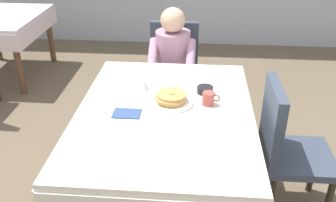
{
  "coord_description": "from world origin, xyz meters",
  "views": [
    {
      "loc": [
        0.19,
        -2.04,
        1.91
      ],
      "look_at": [
        0.02,
        0.03,
        0.79
      ],
      "focal_mm": 40.2,
      "sensor_mm": 36.0,
      "label": 1
    }
  ],
  "objects_px": {
    "knife_right_of_plate": "(201,106)",
    "diner_person": "(172,60)",
    "syrup_pitcher": "(144,85)",
    "chair_right_side": "(285,143)",
    "fork_left_of_plate": "(142,103)",
    "bowl_butter": "(205,90)",
    "cup_coffee": "(209,98)",
    "dining_table_main": "(165,122)",
    "chair_diner": "(174,67)",
    "background_table_far": "(1,25)",
    "breakfast_stack": "(171,97)",
    "spoon_near_edge": "(161,129)",
    "plate_breakfast": "(171,102)"
  },
  "relations": [
    {
      "from": "chair_right_side",
      "to": "breakfast_stack",
      "type": "bearing_deg",
      "value": -96.74
    },
    {
      "from": "knife_right_of_plate",
      "to": "background_table_far",
      "type": "height_order",
      "value": "knife_right_of_plate"
    },
    {
      "from": "diner_person",
      "to": "spoon_near_edge",
      "type": "xyz_separation_m",
      "value": [
        0.02,
        -1.24,
        0.07
      ]
    },
    {
      "from": "dining_table_main",
      "to": "background_table_far",
      "type": "bearing_deg",
      "value": 136.08
    },
    {
      "from": "bowl_butter",
      "to": "background_table_far",
      "type": "bearing_deg",
      "value": 143.16
    },
    {
      "from": "breakfast_stack",
      "to": "cup_coffee",
      "type": "distance_m",
      "value": 0.24
    },
    {
      "from": "diner_person",
      "to": "bowl_butter",
      "type": "distance_m",
      "value": 0.81
    },
    {
      "from": "chair_right_side",
      "to": "background_table_far",
      "type": "xyz_separation_m",
      "value": [
        -2.85,
        2.0,
        0.09
      ]
    },
    {
      "from": "plate_breakfast",
      "to": "bowl_butter",
      "type": "bearing_deg",
      "value": 38.34
    },
    {
      "from": "diner_person",
      "to": "breakfast_stack",
      "type": "xyz_separation_m",
      "value": [
        0.06,
        -0.93,
        0.12
      ]
    },
    {
      "from": "syrup_pitcher",
      "to": "background_table_far",
      "type": "bearing_deg",
      "value": 137.74
    },
    {
      "from": "chair_right_side",
      "to": "bowl_butter",
      "type": "relative_size",
      "value": 8.45
    },
    {
      "from": "syrup_pitcher",
      "to": "chair_right_side",
      "type": "bearing_deg",
      "value": -15.81
    },
    {
      "from": "dining_table_main",
      "to": "fork_left_of_plate",
      "type": "bearing_deg",
      "value": 157.12
    },
    {
      "from": "chair_right_side",
      "to": "background_table_far",
      "type": "bearing_deg",
      "value": -125.1
    },
    {
      "from": "chair_diner",
      "to": "breakfast_stack",
      "type": "xyz_separation_m",
      "value": [
        0.06,
        -1.08,
        0.25
      ]
    },
    {
      "from": "dining_table_main",
      "to": "chair_diner",
      "type": "bearing_deg",
      "value": 91.25
    },
    {
      "from": "chair_right_side",
      "to": "bowl_butter",
      "type": "height_order",
      "value": "chair_right_side"
    },
    {
      "from": "chair_right_side",
      "to": "diner_person",
      "type": "bearing_deg",
      "value": -141.86
    },
    {
      "from": "chair_right_side",
      "to": "syrup_pitcher",
      "type": "bearing_deg",
      "value": -105.81
    },
    {
      "from": "bowl_butter",
      "to": "fork_left_of_plate",
      "type": "bearing_deg",
      "value": -154.8
    },
    {
      "from": "bowl_butter",
      "to": "cup_coffee",
      "type": "bearing_deg",
      "value": -82.5
    },
    {
      "from": "spoon_near_edge",
      "to": "background_table_far",
      "type": "relative_size",
      "value": 0.13
    },
    {
      "from": "bowl_butter",
      "to": "background_table_far",
      "type": "relative_size",
      "value": 0.1
    },
    {
      "from": "chair_diner",
      "to": "bowl_butter",
      "type": "bearing_deg",
      "value": 106.83
    },
    {
      "from": "diner_person",
      "to": "fork_left_of_plate",
      "type": "xyz_separation_m",
      "value": [
        -0.13,
        -0.95,
        0.07
      ]
    },
    {
      "from": "dining_table_main",
      "to": "chair_diner",
      "type": "distance_m",
      "value": 1.18
    },
    {
      "from": "chair_right_side",
      "to": "syrup_pitcher",
      "type": "height_order",
      "value": "chair_right_side"
    },
    {
      "from": "cup_coffee",
      "to": "spoon_near_edge",
      "type": "height_order",
      "value": "cup_coffee"
    },
    {
      "from": "plate_breakfast",
      "to": "background_table_far",
      "type": "relative_size",
      "value": 0.25
    },
    {
      "from": "dining_table_main",
      "to": "plate_breakfast",
      "type": "xyz_separation_m",
      "value": [
        0.03,
        0.09,
        0.1
      ]
    },
    {
      "from": "breakfast_stack",
      "to": "fork_left_of_plate",
      "type": "relative_size",
      "value": 1.11
    },
    {
      "from": "chair_diner",
      "to": "plate_breakfast",
      "type": "xyz_separation_m",
      "value": [
        0.06,
        -1.08,
        0.22
      ]
    },
    {
      "from": "chair_diner",
      "to": "cup_coffee",
      "type": "bearing_deg",
      "value": 105.46
    },
    {
      "from": "chair_right_side",
      "to": "breakfast_stack",
      "type": "distance_m",
      "value": 0.79
    },
    {
      "from": "dining_table_main",
      "to": "chair_right_side",
      "type": "distance_m",
      "value": 0.78
    },
    {
      "from": "bowl_butter",
      "to": "syrup_pitcher",
      "type": "xyz_separation_m",
      "value": [
        -0.42,
        0.01,
        0.02
      ]
    },
    {
      "from": "diner_person",
      "to": "plate_breakfast",
      "type": "xyz_separation_m",
      "value": [
        0.06,
        -0.93,
        0.08
      ]
    },
    {
      "from": "knife_right_of_plate",
      "to": "diner_person",
      "type": "bearing_deg",
      "value": 21.33
    },
    {
      "from": "fork_left_of_plate",
      "to": "cup_coffee",
      "type": "bearing_deg",
      "value": -91.55
    },
    {
      "from": "chair_right_side",
      "to": "fork_left_of_plate",
      "type": "distance_m",
      "value": 0.95
    },
    {
      "from": "knife_right_of_plate",
      "to": "background_table_far",
      "type": "relative_size",
      "value": 0.18
    },
    {
      "from": "chair_diner",
      "to": "background_table_far",
      "type": "bearing_deg",
      "value": -22.09
    },
    {
      "from": "bowl_butter",
      "to": "fork_left_of_plate",
      "type": "relative_size",
      "value": 0.61
    },
    {
      "from": "fork_left_of_plate",
      "to": "spoon_near_edge",
      "type": "relative_size",
      "value": 1.2
    },
    {
      "from": "dining_table_main",
      "to": "background_table_far",
      "type": "xyz_separation_m",
      "value": [
        -2.08,
        2.0,
        -0.03
      ]
    },
    {
      "from": "plate_breakfast",
      "to": "fork_left_of_plate",
      "type": "height_order",
      "value": "plate_breakfast"
    },
    {
      "from": "cup_coffee",
      "to": "knife_right_of_plate",
      "type": "height_order",
      "value": "cup_coffee"
    },
    {
      "from": "chair_diner",
      "to": "background_table_far",
      "type": "height_order",
      "value": "chair_diner"
    },
    {
      "from": "cup_coffee",
      "to": "breakfast_stack",
      "type": "bearing_deg",
      "value": -178.32
    }
  ]
}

